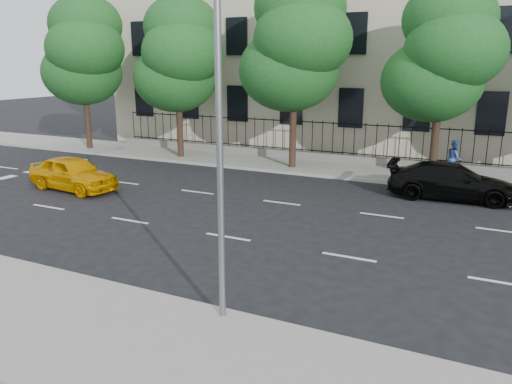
# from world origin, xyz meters

# --- Properties ---
(ground) EXTENTS (120.00, 120.00, 0.00)m
(ground) POSITION_xyz_m (0.00, 0.00, 0.00)
(ground) COLOR black
(ground) RESTS_ON ground
(near_sidewalk) EXTENTS (60.00, 4.00, 0.15)m
(near_sidewalk) POSITION_xyz_m (0.00, -4.00, 0.07)
(near_sidewalk) COLOR gray
(near_sidewalk) RESTS_ON ground
(far_sidewalk) EXTENTS (60.00, 4.00, 0.15)m
(far_sidewalk) POSITION_xyz_m (0.00, 14.00, 0.07)
(far_sidewalk) COLOR gray
(far_sidewalk) RESTS_ON ground
(lane_markings) EXTENTS (49.60, 4.62, 0.01)m
(lane_markings) POSITION_xyz_m (0.00, 4.75, 0.01)
(lane_markings) COLOR silver
(lane_markings) RESTS_ON ground
(masonry_building) EXTENTS (34.60, 12.11, 18.50)m
(masonry_building) POSITION_xyz_m (0.00, 22.95, 9.02)
(masonry_building) COLOR beige
(masonry_building) RESTS_ON ground
(iron_fence) EXTENTS (30.00, 0.50, 2.20)m
(iron_fence) POSITION_xyz_m (0.00, 15.70, 0.65)
(iron_fence) COLOR slate
(iron_fence) RESTS_ON far_sidewalk
(street_light) EXTENTS (0.25, 3.32, 8.05)m
(street_light) POSITION_xyz_m (2.50, -1.77, 5.15)
(street_light) COLOR slate
(street_light) RESTS_ON near_sidewalk
(tree_a) EXTENTS (5.71, 5.31, 9.39)m
(tree_a) POSITION_xyz_m (-15.96, 13.36, 6.13)
(tree_a) COLOR #382619
(tree_a) RESTS_ON far_sidewalk
(tree_b) EXTENTS (5.53, 5.12, 8.97)m
(tree_b) POSITION_xyz_m (-8.96, 13.36, 5.84)
(tree_b) COLOR #382619
(tree_b) RESTS_ON far_sidewalk
(tree_c) EXTENTS (5.89, 5.50, 9.80)m
(tree_c) POSITION_xyz_m (-1.96, 13.36, 6.41)
(tree_c) COLOR #382619
(tree_c) RESTS_ON far_sidewalk
(tree_d) EXTENTS (5.34, 4.94, 8.84)m
(tree_d) POSITION_xyz_m (5.04, 13.36, 5.84)
(tree_d) COLOR #382619
(tree_d) RESTS_ON far_sidewalk
(yellow_taxi) EXTENTS (4.57, 2.25, 1.50)m
(yellow_taxi) POSITION_xyz_m (-9.15, 4.99, 0.75)
(yellow_taxi) COLOR #E19700
(yellow_taxi) RESTS_ON ground
(black_sedan) EXTENTS (5.22, 2.36, 1.48)m
(black_sedan) POSITION_xyz_m (6.07, 10.59, 0.74)
(black_sedan) COLOR black
(black_sedan) RESTS_ON ground
(pedestrian_far) EXTENTS (0.80, 0.95, 1.76)m
(pedestrian_far) POSITION_xyz_m (5.84, 14.49, 1.03)
(pedestrian_far) COLOR #334E99
(pedestrian_far) RESTS_ON far_sidewalk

